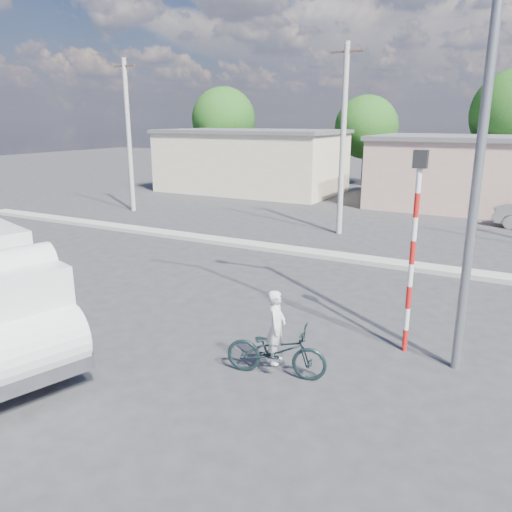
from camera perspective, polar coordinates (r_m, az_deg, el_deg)
The scene contains 8 objects.
ground_plane at distance 11.43m, azimuth -1.24°, elevation -10.28°, with size 120.00×120.00×0.00m, color #2C2C2F.
median at distance 18.36m, azimuth 11.20°, elevation -0.29°, with size 40.00×0.80×0.16m, color #99968E.
bicycle at distance 10.04m, azimuth 2.31°, elevation -10.75°, with size 0.71×2.03×1.07m, color black.
cyclist at distance 9.95m, azimuth 2.33°, elevation -9.67°, with size 0.54×0.36×1.48m, color silver.
traffic_pole at distance 10.87m, azimuth 17.60°, elevation 2.14°, with size 0.28×0.18×4.36m.
streetlight at distance 10.19m, azimuth 23.69°, elevation 14.21°, with size 2.34×0.22×9.00m.
building_row at distance 31.33m, azimuth 21.23°, elevation 9.22°, with size 37.80×7.30×4.44m.
utility_poles at distance 21.04m, azimuth 23.85°, elevation 11.73°, with size 35.40×0.24×8.00m.
Camera 1 is at (5.12, -8.94, 4.96)m, focal length 35.00 mm.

